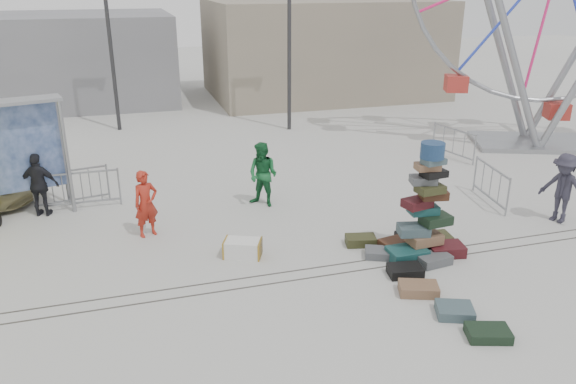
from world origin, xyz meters
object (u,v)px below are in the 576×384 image
object	(u,v)px
steamer_trunk	(243,248)
pedestrian_green	(263,175)
pedestrian_red	(146,204)
lamp_post_left	(110,21)
barricade_dummy_c	(82,190)
barricade_dummy_b	(72,187)
suitcase_tower	(424,224)
lamp_post_right	(292,21)
barricade_wheel_back	(453,143)
barricade_wheel_front	(491,185)
pedestrian_black	(40,185)
pedestrian_grey	(563,188)

from	to	relation	value
steamer_trunk	pedestrian_green	size ratio (longest dim) A/B	0.47
pedestrian_red	pedestrian_green	size ratio (longest dim) A/B	0.93
lamp_post_left	barricade_dummy_c	xyz separation A→B (m)	(-1.19, -8.81, -3.93)
barricade_dummy_b	suitcase_tower	bearing A→B (deg)	-44.81
lamp_post_right	barricade_dummy_c	bearing A→B (deg)	-140.25
lamp_post_right	barricade_wheel_back	bearing A→B (deg)	-52.05
barricade_dummy_c	pedestrian_red	size ratio (longest dim) A/B	1.17
barricade_dummy_b	barricade_dummy_c	xyz separation A→B (m)	(0.30, -0.28, 0.00)
suitcase_tower	barricade_wheel_front	world-z (taller)	suitcase_tower
barricade_wheel_front	pedestrian_green	bearing A→B (deg)	84.03
pedestrian_red	pedestrian_black	world-z (taller)	pedestrian_black
barricade_dummy_c	pedestrian_green	size ratio (longest dim) A/B	1.09
lamp_post_left	barricade_wheel_back	world-z (taller)	lamp_post_left
suitcase_tower	pedestrian_red	bearing A→B (deg)	156.52
barricade_wheel_back	steamer_trunk	bearing A→B (deg)	-71.78
barricade_dummy_b	barricade_wheel_back	size ratio (longest dim) A/B	1.00
lamp_post_right	pedestrian_black	bearing A→B (deg)	-142.67
suitcase_tower	pedestrian_green	size ratio (longest dim) A/B	1.48
lamp_post_left	steamer_trunk	distance (m)	13.88
barricade_dummy_c	steamer_trunk	bearing A→B (deg)	-48.22
steamer_trunk	pedestrian_grey	xyz separation A→B (m)	(8.50, -0.42, 0.74)
lamp_post_right	barricade_wheel_back	xyz separation A→B (m)	(4.38, -5.61, -3.93)
lamp_post_right	barricade_wheel_front	size ratio (longest dim) A/B	4.00
lamp_post_right	barricade_wheel_back	size ratio (longest dim) A/B	4.00
steamer_trunk	barricade_wheel_back	bearing A→B (deg)	54.23
lamp_post_right	barricade_dummy_b	bearing A→B (deg)	-142.41
pedestrian_green	lamp_post_right	bearing A→B (deg)	112.72
pedestrian_grey	steamer_trunk	bearing A→B (deg)	-112.31
lamp_post_left	steamer_trunk	bearing A→B (deg)	-79.18
lamp_post_left	pedestrian_grey	xyz separation A→B (m)	(10.98, -13.39, -3.55)
suitcase_tower	pedestrian_red	xyz separation A→B (m)	(-6.12, 2.86, 0.09)
suitcase_tower	barricade_wheel_front	bearing A→B (deg)	35.18
lamp_post_right	pedestrian_black	size ratio (longest dim) A/B	4.55
lamp_post_left	pedestrian_red	size ratio (longest dim) A/B	4.68
lamp_post_right	lamp_post_left	bearing A→B (deg)	164.05
steamer_trunk	pedestrian_black	bearing A→B (deg)	163.34
pedestrian_green	barricade_wheel_front	bearing A→B (deg)	30.01
pedestrian_green	pedestrian_black	world-z (taller)	pedestrian_green
barricade_dummy_c	barricade_wheel_front	size ratio (longest dim) A/B	1.00
pedestrian_red	pedestrian_green	world-z (taller)	pedestrian_green
barricade_dummy_b	pedestrian_black	bearing A→B (deg)	-156.26
lamp_post_left	pedestrian_green	size ratio (longest dim) A/B	4.34
lamp_post_left	suitcase_tower	size ratio (longest dim) A/B	2.94
lamp_post_left	pedestrian_black	distance (m)	9.98
lamp_post_right	suitcase_tower	size ratio (longest dim) A/B	2.94
lamp_post_left	barricade_dummy_b	size ratio (longest dim) A/B	4.00
barricade_wheel_back	pedestrian_red	distance (m)	11.50
pedestrian_black	barricade_dummy_c	bearing A→B (deg)	-150.88
suitcase_tower	pedestrian_black	world-z (taller)	suitcase_tower
barricade_dummy_b	pedestrian_grey	distance (m)	13.38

